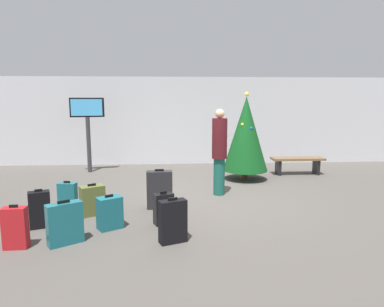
# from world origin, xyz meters

# --- Properties ---
(ground_plane) EXTENTS (16.00, 16.00, 0.00)m
(ground_plane) POSITION_xyz_m (0.00, 0.00, 0.00)
(ground_plane) COLOR #514C47
(back_wall) EXTENTS (16.00, 0.20, 2.82)m
(back_wall) POSITION_xyz_m (0.00, 3.95, 1.41)
(back_wall) COLOR silver
(back_wall) RESTS_ON ground_plane
(holiday_tree) EXTENTS (1.17, 1.17, 2.29)m
(holiday_tree) POSITION_xyz_m (1.22, 1.51, 1.21)
(holiday_tree) COLOR #4C3319
(holiday_tree) RESTS_ON ground_plane
(flight_info_kiosk) EXTENTS (0.94, 0.29, 2.15)m
(flight_info_kiosk) POSITION_xyz_m (-3.11, 2.71, 1.52)
(flight_info_kiosk) COLOR #333338
(flight_info_kiosk) RESTS_ON ground_plane
(waiting_bench) EXTENTS (1.47, 0.44, 0.48)m
(waiting_bench) POSITION_xyz_m (2.84, 2.02, 0.36)
(waiting_bench) COLOR brown
(waiting_bench) RESTS_ON ground_plane
(traveller_0) EXTENTS (0.41, 0.41, 1.89)m
(traveller_0) POSITION_xyz_m (0.33, 0.07, 1.01)
(traveller_0) COLOR #19594C
(traveller_0) RESTS_ON ground_plane
(suitcase_0) EXTENTS (0.36, 0.21, 0.56)m
(suitcase_0) POSITION_xyz_m (-2.71, -0.78, 0.26)
(suitcase_0) COLOR #19606B
(suitcase_0) RESTS_ON ground_plane
(suitcase_1) EXTENTS (0.44, 0.31, 0.68)m
(suitcase_1) POSITION_xyz_m (-0.71, -2.45, 0.32)
(suitcase_1) COLOR black
(suitcase_1) RESTS_ON ground_plane
(suitcase_2) EXTENTS (0.48, 0.42, 0.58)m
(suitcase_2) POSITION_xyz_m (-2.16, -1.13, 0.27)
(suitcase_2) COLOR #59602D
(suitcase_2) RESTS_ON ground_plane
(suitcase_3) EXTENTS (0.51, 0.43, 0.66)m
(suitcase_3) POSITION_xyz_m (-2.27, -2.41, 0.31)
(suitcase_3) COLOR #19606B
(suitcase_3) RESTS_ON ground_plane
(suitcase_4) EXTENTS (0.37, 0.29, 0.57)m
(suitcase_4) POSITION_xyz_m (-0.86, -1.68, 0.27)
(suitcase_4) COLOR black
(suitcase_4) RESTS_ON ground_plane
(suitcase_5) EXTENTS (0.50, 0.22, 0.77)m
(suitcase_5) POSITION_xyz_m (-0.95, -0.81, 0.37)
(suitcase_5) COLOR #232326
(suitcase_5) RESTS_ON ground_plane
(suitcase_6) EXTENTS (0.33, 0.18, 0.64)m
(suitcase_6) POSITION_xyz_m (-2.93, -2.51, 0.30)
(suitcase_6) COLOR #B2191E
(suitcase_6) RESTS_ON ground_plane
(suitcase_7) EXTENTS (0.38, 0.30, 0.65)m
(suitcase_7) POSITION_xyz_m (-2.89, -1.72, 0.31)
(suitcase_7) COLOR black
(suitcase_7) RESTS_ON ground_plane
(suitcase_8) EXTENTS (0.45, 0.41, 0.57)m
(suitcase_8) POSITION_xyz_m (-1.73, -1.83, 0.27)
(suitcase_8) COLOR #19606B
(suitcase_8) RESTS_ON ground_plane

